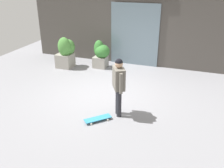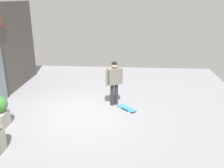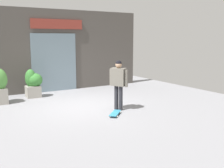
{
  "view_description": "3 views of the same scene",
  "coord_description": "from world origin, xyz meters",
  "views": [
    {
      "loc": [
        2.69,
        -6.79,
        3.58
      ],
      "look_at": [
        0.66,
        -1.06,
        0.87
      ],
      "focal_mm": 40.1,
      "sensor_mm": 36.0,
      "label": 1
    },
    {
      "loc": [
        -7.42,
        -1.66,
        3.7
      ],
      "look_at": [
        0.66,
        -1.06,
        0.87
      ],
      "focal_mm": 39.81,
      "sensor_mm": 36.0,
      "label": 2
    },
    {
      "loc": [
        -3.73,
        -8.42,
        2.32
      ],
      "look_at": [
        0.66,
        -1.06,
        0.87
      ],
      "focal_mm": 43.56,
      "sensor_mm": 36.0,
      "label": 3
    }
  ],
  "objects": [
    {
      "name": "skateboard",
      "position": [
        0.45,
        -1.59,
        0.06
      ],
      "size": [
        0.67,
        0.67,
        0.08
      ],
      "rotation": [
        0.0,
        0.0,
        -2.35
      ],
      "color": "teal",
      "rests_on": "ground_plane"
    },
    {
      "name": "skateboarder",
      "position": [
        0.86,
        -1.12,
        0.99
      ],
      "size": [
        0.46,
        0.58,
        1.62
      ],
      "rotation": [
        0.0,
        0.0,
        -2.63
      ],
      "color": "#28282D",
      "rests_on": "ground_plane"
    },
    {
      "name": "ground_plane",
      "position": [
        0.0,
        0.0,
        0.0
      ],
      "size": [
        12.0,
        12.0,
        0.0
      ],
      "primitive_type": "plane",
      "color": "gray"
    }
  ]
}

